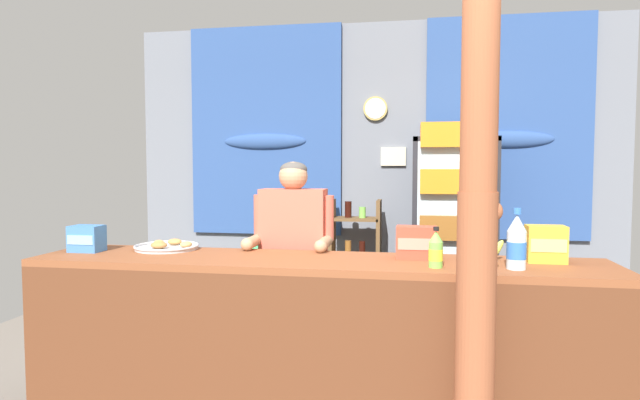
{
  "coord_description": "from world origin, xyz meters",
  "views": [
    {
      "loc": [
        0.4,
        -2.53,
        1.51
      ],
      "look_at": [
        -0.16,
        0.66,
        1.3
      ],
      "focal_mm": 29.77,
      "sensor_mm": 36.0,
      "label": 1
    }
  ],
  "objects_px": {
    "drink_fridge": "(453,223)",
    "plastic_lawn_chair": "(258,286)",
    "bottle_shelf_rack": "(355,260)",
    "timber_post": "(478,204)",
    "stall_counter": "(311,331)",
    "soda_bottle_water": "(517,243)",
    "soda_bottle_lime_soda": "(436,250)",
    "snack_box_biscuit": "(87,239)",
    "shopkeeper": "(293,247)",
    "pastry_tray": "(167,246)",
    "banana_bunch": "(481,249)",
    "snack_box_choco_powder": "(546,244)",
    "snack_box_crackers": "(416,243)"
  },
  "relations": [
    {
      "from": "stall_counter",
      "to": "timber_post",
      "type": "bearing_deg",
      "value": -19.44
    },
    {
      "from": "shopkeeper",
      "to": "snack_box_biscuit",
      "type": "relative_size",
      "value": 8.18
    },
    {
      "from": "snack_box_choco_powder",
      "to": "snack_box_biscuit",
      "type": "relative_size",
      "value": 1.08
    },
    {
      "from": "soda_bottle_water",
      "to": "plastic_lawn_chair",
      "type": "bearing_deg",
      "value": 140.75
    },
    {
      "from": "drink_fridge",
      "to": "snack_box_choco_powder",
      "type": "xyz_separation_m",
      "value": [
        0.37,
        -1.64,
        0.07
      ]
    },
    {
      "from": "stall_counter",
      "to": "snack_box_choco_powder",
      "type": "distance_m",
      "value": 1.36
    },
    {
      "from": "shopkeeper",
      "to": "soda_bottle_lime_soda",
      "type": "bearing_deg",
      "value": -34.76
    },
    {
      "from": "snack_box_crackers",
      "to": "snack_box_biscuit",
      "type": "height_order",
      "value": "snack_box_crackers"
    },
    {
      "from": "drink_fridge",
      "to": "soda_bottle_water",
      "type": "relative_size",
      "value": 5.97
    },
    {
      "from": "bottle_shelf_rack",
      "to": "plastic_lawn_chair",
      "type": "relative_size",
      "value": 1.39
    },
    {
      "from": "snack_box_crackers",
      "to": "snack_box_biscuit",
      "type": "bearing_deg",
      "value": -177.36
    },
    {
      "from": "shopkeeper",
      "to": "pastry_tray",
      "type": "xyz_separation_m",
      "value": [
        -0.75,
        -0.3,
        0.03
      ]
    },
    {
      "from": "banana_bunch",
      "to": "drink_fridge",
      "type": "bearing_deg",
      "value": 91.04
    },
    {
      "from": "snack_box_biscuit",
      "to": "drink_fridge",
      "type": "bearing_deg",
      "value": 36.85
    },
    {
      "from": "stall_counter",
      "to": "drink_fridge",
      "type": "height_order",
      "value": "drink_fridge"
    },
    {
      "from": "bottle_shelf_rack",
      "to": "pastry_tray",
      "type": "height_order",
      "value": "bottle_shelf_rack"
    },
    {
      "from": "stall_counter",
      "to": "snack_box_biscuit",
      "type": "xyz_separation_m",
      "value": [
        -1.43,
        0.14,
        0.46
      ]
    },
    {
      "from": "shopkeeper",
      "to": "soda_bottle_water",
      "type": "relative_size",
      "value": 4.93
    },
    {
      "from": "soda_bottle_water",
      "to": "snack_box_biscuit",
      "type": "height_order",
      "value": "soda_bottle_water"
    },
    {
      "from": "drink_fridge",
      "to": "plastic_lawn_chair",
      "type": "bearing_deg",
      "value": -166.26
    },
    {
      "from": "timber_post",
      "to": "shopkeeper",
      "type": "distance_m",
      "value": 1.44
    },
    {
      "from": "shopkeeper",
      "to": "pastry_tray",
      "type": "height_order",
      "value": "shopkeeper"
    },
    {
      "from": "plastic_lawn_chair",
      "to": "soda_bottle_lime_soda",
      "type": "height_order",
      "value": "soda_bottle_lime_soda"
    },
    {
      "from": "stall_counter",
      "to": "plastic_lawn_chair",
      "type": "bearing_deg",
      "value": 116.57
    },
    {
      "from": "plastic_lawn_chair",
      "to": "shopkeeper",
      "type": "height_order",
      "value": "shopkeeper"
    },
    {
      "from": "stall_counter",
      "to": "plastic_lawn_chair",
      "type": "height_order",
      "value": "stall_counter"
    },
    {
      "from": "drink_fridge",
      "to": "plastic_lawn_chair",
      "type": "distance_m",
      "value": 1.75
    },
    {
      "from": "drink_fridge",
      "to": "snack_box_crackers",
      "type": "height_order",
      "value": "drink_fridge"
    },
    {
      "from": "bottle_shelf_rack",
      "to": "snack_box_biscuit",
      "type": "relative_size",
      "value": 6.36
    },
    {
      "from": "timber_post",
      "to": "snack_box_crackers",
      "type": "relative_size",
      "value": 12.34
    },
    {
      "from": "shopkeeper",
      "to": "snack_box_choco_powder",
      "type": "height_order",
      "value": "shopkeeper"
    },
    {
      "from": "snack_box_crackers",
      "to": "pastry_tray",
      "type": "xyz_separation_m",
      "value": [
        -1.55,
        0.07,
        -0.07
      ]
    },
    {
      "from": "soda_bottle_water",
      "to": "soda_bottle_lime_soda",
      "type": "xyz_separation_m",
      "value": [
        -0.4,
        -0.03,
        -0.04
      ]
    },
    {
      "from": "plastic_lawn_chair",
      "to": "snack_box_choco_powder",
      "type": "bearing_deg",
      "value": -31.9
    },
    {
      "from": "snack_box_choco_powder",
      "to": "banana_bunch",
      "type": "xyz_separation_m",
      "value": [
        -0.34,
        -0.0,
        -0.04
      ]
    },
    {
      "from": "drink_fridge",
      "to": "banana_bunch",
      "type": "xyz_separation_m",
      "value": [
        0.03,
        -1.64,
        0.03
      ]
    },
    {
      "from": "drink_fridge",
      "to": "snack_box_biscuit",
      "type": "distance_m",
      "value": 2.89
    },
    {
      "from": "snack_box_choco_powder",
      "to": "pastry_tray",
      "type": "relative_size",
      "value": 0.51
    },
    {
      "from": "plastic_lawn_chair",
      "to": "shopkeeper",
      "type": "xyz_separation_m",
      "value": [
        0.5,
        -0.87,
        0.48
      ]
    },
    {
      "from": "soda_bottle_water",
      "to": "snack_box_choco_powder",
      "type": "distance_m",
      "value": 0.3
    },
    {
      "from": "pastry_tray",
      "to": "banana_bunch",
      "type": "height_order",
      "value": "banana_bunch"
    },
    {
      "from": "soda_bottle_lime_soda",
      "to": "snack_box_crackers",
      "type": "relative_size",
      "value": 0.94
    },
    {
      "from": "shopkeeper",
      "to": "banana_bunch",
      "type": "xyz_separation_m",
      "value": [
        1.15,
        -0.37,
        0.07
      ]
    },
    {
      "from": "stall_counter",
      "to": "drink_fridge",
      "type": "bearing_deg",
      "value": 64.74
    },
    {
      "from": "soda_bottle_lime_soda",
      "to": "snack_box_biscuit",
      "type": "relative_size",
      "value": 1.13
    },
    {
      "from": "shopkeeper",
      "to": "soda_bottle_lime_soda",
      "type": "height_order",
      "value": "shopkeeper"
    },
    {
      "from": "bottle_shelf_rack",
      "to": "timber_post",
      "type": "bearing_deg",
      "value": -71.22
    },
    {
      "from": "stall_counter",
      "to": "plastic_lawn_chair",
      "type": "distance_m",
      "value": 1.65
    },
    {
      "from": "soda_bottle_lime_soda",
      "to": "snack_box_choco_powder",
      "type": "bearing_deg",
      "value": 23.07
    },
    {
      "from": "snack_box_choco_powder",
      "to": "pastry_tray",
      "type": "bearing_deg",
      "value": 178.3
    }
  ]
}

